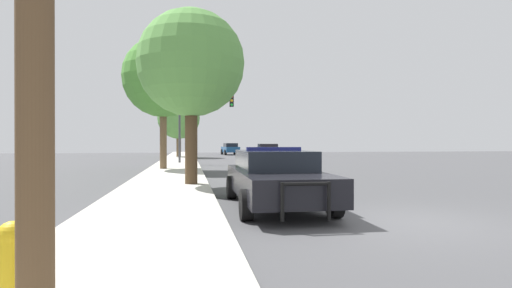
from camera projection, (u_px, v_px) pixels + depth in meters
ground_plane at (405, 222)px, 8.04m from camera, size 110.00×110.00×0.00m
sidewalk_left at (145, 228)px, 7.19m from camera, size 3.00×110.00×0.13m
police_car at (275, 177)px, 9.94m from camera, size 2.18×5.30×1.49m
fire_hydrant at (12, 262)px, 3.53m from camera, size 0.59×0.26×0.78m
traffic_light at (202, 112)px, 29.26m from camera, size 4.04×0.35×5.16m
car_background_distant at (230, 149)px, 50.90m from camera, size 2.17×4.53×1.49m
car_background_oncoming at (268, 152)px, 35.62m from camera, size 2.26×4.13×1.47m
tree_sidewalk_mid at (163, 77)px, 22.30m from camera, size 4.51×4.51×7.39m
tree_sidewalk_near at (191, 64)px, 14.19m from camera, size 3.82×3.82×6.21m
tree_sidewalk_far at (179, 118)px, 41.41m from camera, size 4.36×4.36×6.19m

